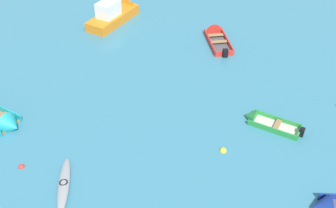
% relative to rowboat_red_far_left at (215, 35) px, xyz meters
% --- Properties ---
extents(rowboat_red_far_left, '(1.47, 4.48, 1.32)m').
position_rel_rowboat_red_far_left_xyz_m(rowboat_red_far_left, '(0.00, 0.00, 0.00)').
color(rowboat_red_far_left, '#4C4C51').
rests_on(rowboat_red_far_left, ground_plane).
extents(rowboat_green_cluster_inner, '(3.25, 2.84, 1.04)m').
position_rel_rowboat_red_far_left_xyz_m(rowboat_green_cluster_inner, '(0.17, -10.48, -0.02)').
color(rowboat_green_cluster_inner, beige).
rests_on(rowboat_green_cluster_inner, ground_plane).
extents(motor_launch_orange_far_right, '(4.92, 5.57, 2.34)m').
position_rel_rowboat_red_far_left_xyz_m(motor_launch_orange_far_right, '(-7.64, 4.13, 0.45)').
color(motor_launch_orange_far_right, orange).
rests_on(motor_launch_orange_far_right, ground_plane).
extents(rowboat_turquoise_near_camera, '(4.29, 3.86, 1.39)m').
position_rel_rowboat_red_far_left_xyz_m(rowboat_turquoise_near_camera, '(-14.79, -8.42, 0.04)').
color(rowboat_turquoise_near_camera, '#99754C').
rests_on(rowboat_turquoise_near_camera, ground_plane).
extents(kayak_grey_near_right, '(0.68, 3.50, 0.33)m').
position_rel_rowboat_red_far_left_xyz_m(kayak_grey_near_right, '(-10.97, -13.61, -0.03)').
color(kayak_grey_near_right, gray).
rests_on(kayak_grey_near_right, ground_plane).
extents(mooring_buoy_outer_edge, '(0.38, 0.38, 0.38)m').
position_rel_rowboat_red_far_left_xyz_m(mooring_buoy_outer_edge, '(-2.62, -12.40, -0.19)').
color(mooring_buoy_outer_edge, yellow).
rests_on(mooring_buoy_outer_edge, ground_plane).
extents(mooring_buoy_near_foreground, '(0.33, 0.33, 0.33)m').
position_rel_rowboat_red_far_left_xyz_m(mooring_buoy_near_foreground, '(-13.24, -11.99, -0.19)').
color(mooring_buoy_near_foreground, red).
rests_on(mooring_buoy_near_foreground, ground_plane).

